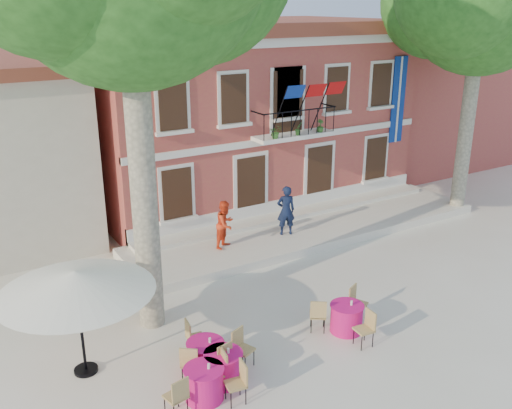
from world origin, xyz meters
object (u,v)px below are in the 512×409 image
object	(u,v)px
cafe_table_3	(206,355)
cafe_table_4	(347,317)
pedestrian_orange	(225,224)
pedestrian_navy	(286,210)
patio_umbrella	(76,282)
cafe_table_1	(204,382)
cafe_table_0	(223,366)

from	to	relation	value
cafe_table_3	cafe_table_4	size ratio (longest dim) A/B	1.05
pedestrian_orange	pedestrian_navy	bearing A→B (deg)	-32.36
patio_umbrella	cafe_table_4	size ratio (longest dim) A/B	1.88
cafe_table_1	cafe_table_3	world-z (taller)	same
cafe_table_3	cafe_table_1	bearing A→B (deg)	-118.12
patio_umbrella	cafe_table_3	world-z (taller)	patio_umbrella
pedestrian_navy	cafe_table_4	bearing A→B (deg)	90.28
pedestrian_navy	cafe_table_4	world-z (taller)	pedestrian_navy
patio_umbrella	cafe_table_1	size ratio (longest dim) A/B	1.79
cafe_table_1	cafe_table_4	size ratio (longest dim) A/B	1.05
pedestrian_orange	cafe_table_4	bearing A→B (deg)	-115.31
patio_umbrella	pedestrian_orange	bearing A→B (deg)	34.58
cafe_table_0	cafe_table_3	bearing A→B (deg)	105.54
cafe_table_0	cafe_table_3	size ratio (longest dim) A/B	0.95
pedestrian_navy	patio_umbrella	bearing A→B (deg)	44.48
cafe_table_1	cafe_table_0	bearing A→B (deg)	24.97
cafe_table_3	cafe_table_0	bearing A→B (deg)	-74.46
pedestrian_navy	cafe_table_3	world-z (taller)	pedestrian_navy
patio_umbrella	pedestrian_navy	world-z (taller)	patio_umbrella
pedestrian_navy	cafe_table_1	size ratio (longest dim) A/B	0.92
pedestrian_orange	cafe_table_4	xyz separation A→B (m)	(0.43, -5.89, -0.70)
patio_umbrella	pedestrian_navy	bearing A→B (deg)	25.53
patio_umbrella	cafe_table_0	world-z (taller)	patio_umbrella
cafe_table_3	cafe_table_4	bearing A→B (deg)	-5.17
pedestrian_navy	cafe_table_1	distance (m)	8.97
pedestrian_navy	cafe_table_0	xyz separation A→B (m)	(-5.72, -5.99, -0.78)
cafe_table_0	pedestrian_orange	bearing A→B (deg)	61.35
cafe_table_1	cafe_table_4	distance (m)	4.43
cafe_table_1	cafe_table_4	world-z (taller)	same
pedestrian_navy	cafe_table_4	size ratio (longest dim) A/B	0.97
patio_umbrella	cafe_table_3	bearing A→B (deg)	-30.65
cafe_table_3	pedestrian_navy	bearing A→B (deg)	42.62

